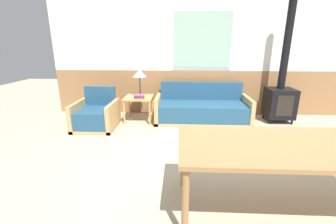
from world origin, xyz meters
name	(u,v)px	position (x,y,z in m)	size (l,w,h in m)	color
ground_plane	(230,172)	(0.00, 0.00, 0.00)	(16.00, 16.00, 0.00)	#B2A58C
wall_back	(209,55)	(-0.01, 2.63, 1.37)	(7.20, 0.09, 2.70)	#996B42
couch	(202,110)	(-0.19, 2.07, 0.24)	(1.99, 0.85, 0.79)	tan
armchair	(96,116)	(-2.32, 1.54, 0.24)	(0.79, 0.79, 0.78)	tan
side_table	(139,100)	(-1.55, 2.01, 0.46)	(0.59, 0.59, 0.53)	tan
table_lamp	(140,74)	(-1.52, 2.11, 1.00)	(0.30, 0.30, 0.56)	black
book_stack	(139,96)	(-1.51, 1.90, 0.57)	(0.22, 0.19, 0.07)	#B22823
dining_table	(294,150)	(0.38, -0.70, 0.67)	(2.12, 0.91, 0.73)	#9E7042
wood_stove	(281,93)	(1.46, 2.12, 0.62)	(0.54, 0.52, 2.45)	black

